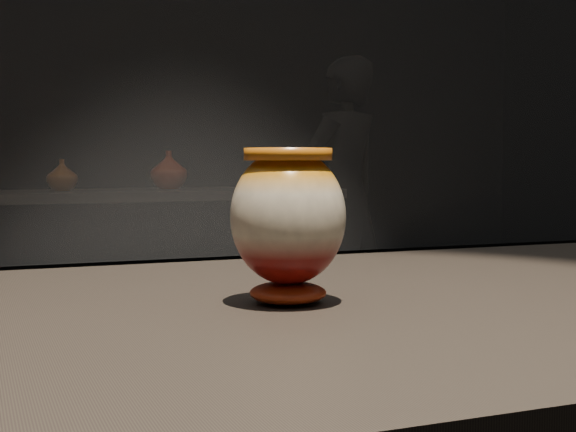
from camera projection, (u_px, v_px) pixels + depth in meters
The scene contains 6 objects.
main_vase at pixel (288, 219), 0.87m from camera, with size 0.13×0.13×0.17m.
back_shelf at pixel (154, 239), 4.28m from camera, with size 2.00×0.60×0.90m.
back_vase_left at pixel (62, 175), 4.06m from camera, with size 0.15×0.15×0.16m, color #8F4F14.
back_vase_mid at pixel (169, 170), 4.35m from camera, with size 0.20×0.20×0.21m, color #6C0C09.
back_vase_right at pixel (268, 178), 4.54m from camera, with size 0.07×0.07×0.11m, color #8F4F14.
visitor at pixel (342, 195), 4.91m from camera, with size 0.61×0.40×1.69m, color black.
Camera 1 is at (-0.34, -0.80, 1.06)m, focal length 50.00 mm.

